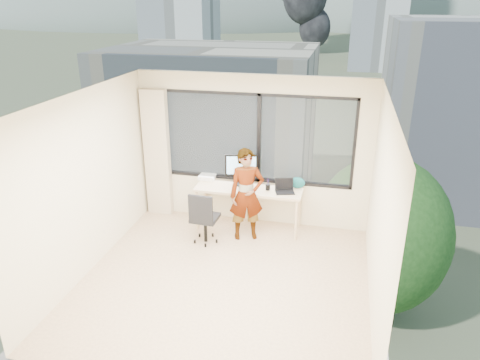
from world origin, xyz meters
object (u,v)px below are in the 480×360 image
(game_console, at_px, (207,177))
(laptop, at_px, (285,187))
(desk, at_px, (249,208))
(person, at_px, (247,195))
(handbag, at_px, (297,183))
(monitor, at_px, (241,169))
(chair, at_px, (205,216))

(game_console, xyz_separation_m, laptop, (1.42, -0.29, 0.06))
(desk, height_order, person, person)
(person, bearing_deg, handbag, 13.33)
(desk, height_order, monitor, monitor)
(monitor, bearing_deg, laptop, -24.76)
(game_console, bearing_deg, monitor, -9.61)
(desk, height_order, handbag, handbag)
(desk, relative_size, handbag, 7.10)
(handbag, bearing_deg, person, -157.28)
(desk, distance_m, game_console, 0.93)
(desk, xyz_separation_m, monitor, (-0.15, 0.11, 0.65))
(chair, distance_m, person, 0.76)
(monitor, xyz_separation_m, handbag, (0.95, 0.06, -0.18))
(monitor, xyz_separation_m, laptop, (0.78, -0.17, -0.18))
(monitor, xyz_separation_m, game_console, (-0.65, 0.12, -0.24))
(desk, height_order, chair, chair)
(desk, relative_size, game_console, 6.38)
(desk, distance_m, monitor, 0.68)
(person, xyz_separation_m, monitor, (-0.19, 0.46, 0.25))
(monitor, height_order, handbag, monitor)
(game_console, xyz_separation_m, handbag, (1.60, -0.06, 0.06))
(monitor, relative_size, laptop, 1.71)
(game_console, bearing_deg, person, -33.62)
(laptop, bearing_deg, person, -170.15)
(monitor, distance_m, handbag, 0.97)
(handbag, bearing_deg, game_console, 166.45)
(monitor, distance_m, game_console, 0.70)
(chair, bearing_deg, handbag, 33.48)
(monitor, bearing_deg, chair, -131.76)
(chair, relative_size, game_console, 3.25)
(desk, xyz_separation_m, chair, (-0.58, -0.65, 0.08))
(monitor, bearing_deg, person, -79.34)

